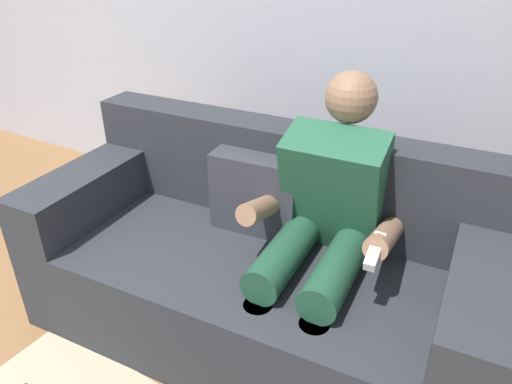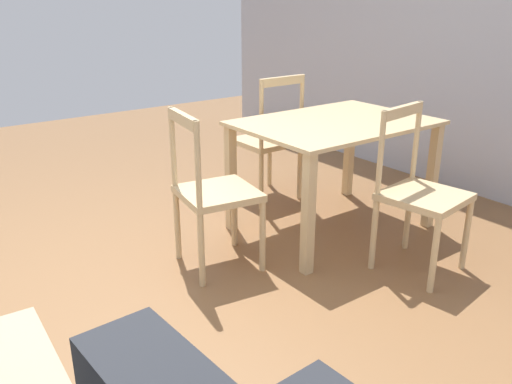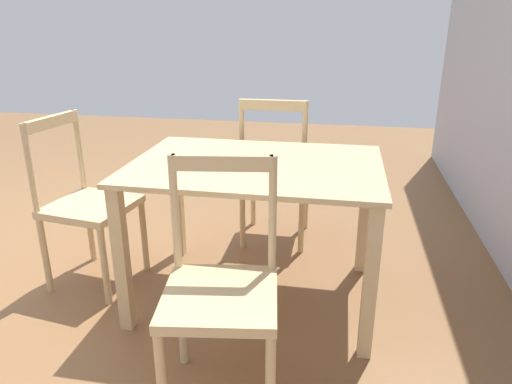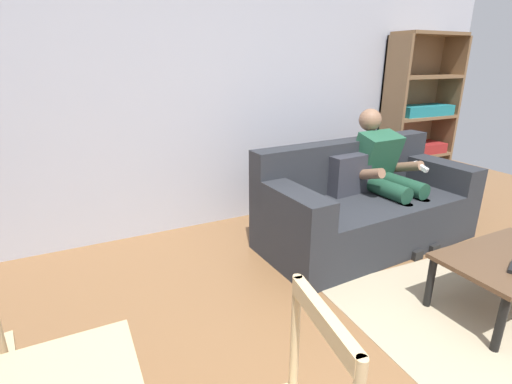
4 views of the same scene
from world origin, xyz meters
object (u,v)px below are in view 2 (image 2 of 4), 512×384
Objects in this scene: dining_table at (334,139)px; dining_chair_facing_couch at (213,193)px; dining_chair_near_wall at (420,194)px; dining_chair_by_doorway at (268,141)px.

dining_table is 1.31× the size of dining_chair_facing_couch.
dining_chair_near_wall reaches higher than dining_chair_facing_couch.
dining_table is 1.26× the size of dining_chair_by_doorway.
dining_chair_by_doorway is at bearing -90.02° from dining_table.
dining_chair_by_doorway is (-0.00, -1.42, 0.00)m from dining_chair_near_wall.
dining_table is at bearing 89.98° from dining_chair_by_doorway.
dining_table is 0.73m from dining_chair_by_doorway.
dining_chair_by_doorway is (-0.00, -0.71, -0.17)m from dining_table.
dining_table is at bearing 179.72° from dining_chair_facing_couch.
dining_chair_facing_couch is (0.94, -0.00, -0.17)m from dining_table.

